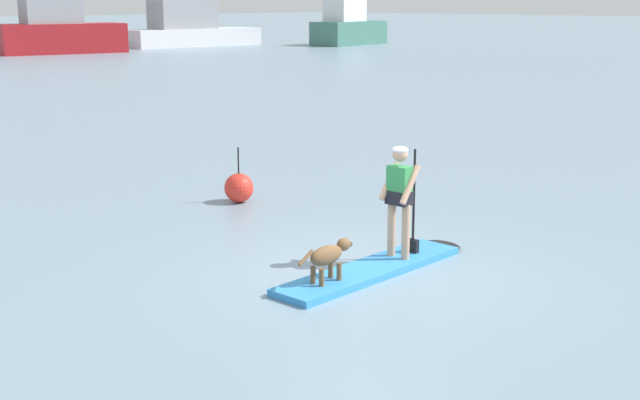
{
  "coord_description": "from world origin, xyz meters",
  "views": [
    {
      "loc": [
        -8.71,
        -7.7,
        3.75
      ],
      "look_at": [
        0.0,
        1.0,
        0.9
      ],
      "focal_mm": 48.43,
      "sensor_mm": 36.0,
      "label": 1
    }
  ],
  "objects_px": {
    "dog": "(329,255)",
    "moored_boat_far_starboard": "(348,28)",
    "moored_boat_outer": "(59,31)",
    "moored_boat_far_port": "(189,29)",
    "marker_buoy": "(239,188)",
    "person_paddler": "(400,194)",
    "paddleboard": "(380,266)"
  },
  "relations": [
    {
      "from": "dog",
      "to": "moored_boat_far_starboard",
      "type": "distance_m",
      "value": 65.39
    },
    {
      "from": "moored_boat_outer",
      "to": "moored_boat_far_port",
      "type": "bearing_deg",
      "value": 7.24
    },
    {
      "from": "moored_boat_far_starboard",
      "to": "marker_buoy",
      "type": "xyz_separation_m",
      "value": [
        -45.49,
        -39.78,
        -1.18
      ]
    },
    {
      "from": "person_paddler",
      "to": "marker_buoy",
      "type": "relative_size",
      "value": 1.55
    },
    {
      "from": "dog",
      "to": "paddleboard",
      "type": "bearing_deg",
      "value": 1.87
    },
    {
      "from": "moored_boat_far_starboard",
      "to": "marker_buoy",
      "type": "height_order",
      "value": "moored_boat_far_starboard"
    },
    {
      "from": "person_paddler",
      "to": "moored_boat_far_port",
      "type": "distance_m",
      "value": 62.96
    },
    {
      "from": "paddleboard",
      "to": "moored_boat_far_starboard",
      "type": "bearing_deg",
      "value": 43.55
    },
    {
      "from": "paddleboard",
      "to": "moored_boat_far_port",
      "type": "height_order",
      "value": "moored_boat_far_port"
    },
    {
      "from": "person_paddler",
      "to": "moored_boat_far_starboard",
      "type": "relative_size",
      "value": 0.2
    },
    {
      "from": "paddleboard",
      "to": "moored_boat_far_starboard",
      "type": "height_order",
      "value": "moored_boat_far_starboard"
    },
    {
      "from": "moored_boat_outer",
      "to": "marker_buoy",
      "type": "height_order",
      "value": "moored_boat_outer"
    },
    {
      "from": "dog",
      "to": "moored_boat_far_starboard",
      "type": "relative_size",
      "value": 0.12
    },
    {
      "from": "dog",
      "to": "moored_boat_outer",
      "type": "distance_m",
      "value": 55.98
    },
    {
      "from": "paddleboard",
      "to": "moored_boat_outer",
      "type": "bearing_deg",
      "value": 65.88
    },
    {
      "from": "paddleboard",
      "to": "moored_boat_far_starboard",
      "type": "distance_m",
      "value": 64.58
    },
    {
      "from": "person_paddler",
      "to": "dog",
      "type": "xyz_separation_m",
      "value": [
        -1.51,
        -0.05,
        -0.59
      ]
    },
    {
      "from": "dog",
      "to": "moored_boat_far_starboard",
      "type": "bearing_deg",
      "value": 42.91
    },
    {
      "from": "moored_boat_far_starboard",
      "to": "marker_buoy",
      "type": "bearing_deg",
      "value": -138.84
    },
    {
      "from": "dog",
      "to": "moored_boat_far_port",
      "type": "relative_size",
      "value": 0.09
    },
    {
      "from": "person_paddler",
      "to": "moored_boat_outer",
      "type": "bearing_deg",
      "value": 66.27
    },
    {
      "from": "moored_boat_outer",
      "to": "moored_boat_far_starboard",
      "type": "height_order",
      "value": "moored_boat_outer"
    },
    {
      "from": "moored_boat_far_port",
      "to": "dog",
      "type": "bearing_deg",
      "value": -125.0
    },
    {
      "from": "paddleboard",
      "to": "marker_buoy",
      "type": "bearing_deg",
      "value": 74.52
    },
    {
      "from": "person_paddler",
      "to": "dog",
      "type": "height_order",
      "value": "person_paddler"
    },
    {
      "from": "person_paddler",
      "to": "paddleboard",
      "type": "bearing_deg",
      "value": -178.13
    },
    {
      "from": "paddleboard",
      "to": "person_paddler",
      "type": "distance_m",
      "value": 1.08
    },
    {
      "from": "paddleboard",
      "to": "person_paddler",
      "type": "relative_size",
      "value": 2.21
    },
    {
      "from": "person_paddler",
      "to": "moored_boat_far_port",
      "type": "height_order",
      "value": "moored_boat_far_port"
    },
    {
      "from": "paddleboard",
      "to": "marker_buoy",
      "type": "height_order",
      "value": "marker_buoy"
    },
    {
      "from": "person_paddler",
      "to": "moored_boat_far_port",
      "type": "bearing_deg",
      "value": 56.1
    },
    {
      "from": "person_paddler",
      "to": "moored_boat_far_port",
      "type": "relative_size",
      "value": 0.13
    }
  ]
}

